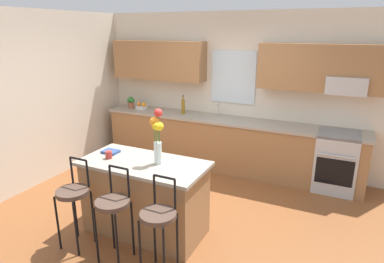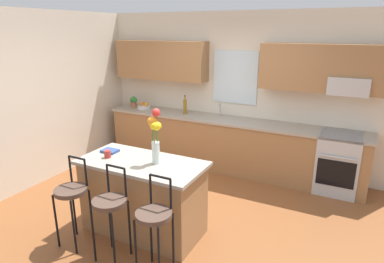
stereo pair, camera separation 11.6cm
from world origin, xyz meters
name	(u,v)px [view 2 (the right image)]	position (x,y,z in m)	size (l,w,h in m)	color
ground_plane	(181,213)	(0.00, 0.00, 0.00)	(14.00, 14.00, 0.00)	brown
wall_left	(54,96)	(-2.56, 0.30, 1.35)	(0.12, 4.60, 2.70)	beige
back_wall_assembly	(237,83)	(0.03, 1.98, 1.51)	(5.60, 0.50, 2.70)	beige
counter_run	(227,144)	(0.00, 1.70, 0.47)	(4.56, 0.64, 0.92)	#996B42
sink_faucet	(220,108)	(-0.21, 1.84, 1.06)	(0.02, 0.13, 0.23)	#B7BABC
oven_range	(338,163)	(1.81, 1.68, 0.46)	(0.60, 0.64, 0.92)	#B7BABC
kitchen_island	(143,196)	(-0.22, -0.55, 0.46)	(1.51, 0.75, 0.92)	#996B42
bar_stool_near	(72,194)	(-0.77, -1.13, 0.64)	(0.36, 0.36, 1.04)	black
bar_stool_middle	(110,206)	(-0.22, -1.13, 0.64)	(0.36, 0.36, 1.04)	black
bar_stool_far	(154,219)	(0.33, -1.13, 0.64)	(0.36, 0.36, 1.04)	black
flower_vase	(155,133)	(-0.04, -0.51, 1.29)	(0.15, 0.15, 0.64)	silver
mug_ceramic	(108,154)	(-0.65, -0.63, 0.97)	(0.08, 0.08, 0.09)	#A52D28
cookbook	(110,151)	(-0.75, -0.47, 0.94)	(0.20, 0.15, 0.03)	navy
fruit_bowl_oranges	(144,107)	(-1.74, 1.70, 0.96)	(0.24, 0.24, 0.13)	silver
bottle_olive_oil	(185,106)	(-0.83, 1.70, 1.06)	(0.06, 0.06, 0.34)	olive
potted_plant_small	(134,101)	(-1.99, 1.70, 1.04)	(0.18, 0.12, 0.22)	#9E5B3D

